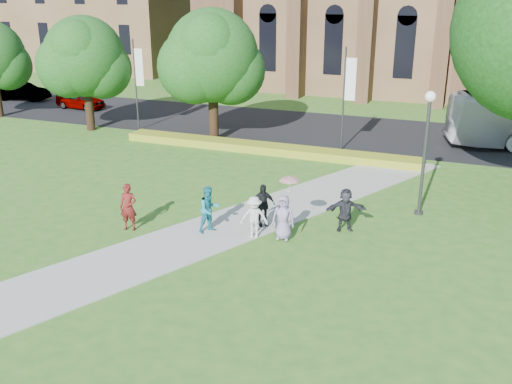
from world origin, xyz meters
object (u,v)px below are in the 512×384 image
at_px(car_0, 80,100).
at_px(car_1, 23,91).
at_px(pedestrian_0, 128,207).
at_px(streetlamp, 426,139).

distance_m(car_0, car_1, 7.04).
bearing_deg(pedestrian_0, car_0, 118.94).
bearing_deg(streetlamp, car_1, 157.56).
height_order(car_1, pedestrian_0, pedestrian_0).
xyz_separation_m(car_0, pedestrian_0, (17.26, -19.13, 0.25)).
distance_m(streetlamp, car_0, 30.79).
bearing_deg(car_0, car_1, 87.10).
bearing_deg(pedestrian_0, streetlamp, 16.74).
bearing_deg(car_1, pedestrian_0, -140.24).
distance_m(car_1, pedestrian_0, 31.60).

